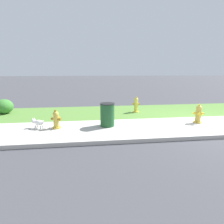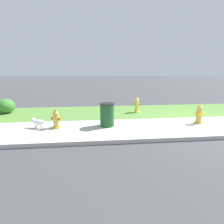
{
  "view_description": "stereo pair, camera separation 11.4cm",
  "coord_description": "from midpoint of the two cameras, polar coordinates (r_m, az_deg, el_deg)",
  "views": [
    {
      "loc": [
        -4.12,
        -5.59,
        1.94
      ],
      "look_at": [
        -3.34,
        0.81,
        0.4
      ],
      "focal_mm": 28.0,
      "sensor_mm": 36.0,
      "label": 1
    },
    {
      "loc": [
        -4.01,
        -5.6,
        1.94
      ],
      "look_at": [
        -3.34,
        0.81,
        0.4
      ],
      "focal_mm": 28.0,
      "sensor_mm": 36.0,
      "label": 2
    }
  ],
  "objects": [
    {
      "name": "small_white_dog",
      "position": [
        6.47,
        -23.54,
        -3.19
      ],
      "size": [
        0.47,
        0.34,
        0.38
      ],
      "rotation": [
        0.0,
        0.0,
        2.66
      ],
      "color": "white",
      "rests_on": "ground"
    },
    {
      "name": "shrub_bush_mid_verge",
      "position": [
        9.42,
        -32.08,
        1.54
      ],
      "size": [
        0.78,
        0.78,
        0.66
      ],
      "color": "#3D7F33",
      "rests_on": "ground"
    },
    {
      "name": "fire_hydrant_across_street",
      "position": [
        8.3,
        7.48,
        2.37
      ],
      "size": [
        0.36,
        0.33,
        0.75
      ],
      "rotation": [
        0.0,
        0.0,
        6.03
      ],
      "color": "yellow",
      "rests_on": "ground"
    },
    {
      "name": "ground_plane",
      "position": [
        7.18,
        27.91,
        -3.85
      ],
      "size": [
        120.0,
        120.0,
        0.0
      ],
      "primitive_type": "plane",
      "color": "#424247"
    },
    {
      "name": "fire_hydrant_far_end",
      "position": [
        7.27,
        25.98,
        -0.62
      ],
      "size": [
        0.38,
        0.36,
        0.72
      ],
      "rotation": [
        0.0,
        0.0,
        2.75
      ],
      "color": "gold",
      "rests_on": "ground"
    },
    {
      "name": "trash_bin",
      "position": [
        6.15,
        -2.05,
        -0.92
      ],
      "size": [
        0.52,
        0.52,
        0.83
      ],
      "color": "#1E5128",
      "rests_on": "ground"
    },
    {
      "name": "fire_hydrant_near_corner",
      "position": [
        6.25,
        -18.24,
        -2.42
      ],
      "size": [
        0.37,
        0.35,
        0.65
      ],
      "rotation": [
        0.0,
        0.0,
        5.86
      ],
      "color": "gold",
      "rests_on": "ground"
    },
    {
      "name": "grass_verge",
      "position": [
        9.26,
        19.21,
        0.62
      ],
      "size": [
        18.0,
        2.79,
        0.01
      ],
      "primitive_type": "cube",
      "color": "#568438",
      "rests_on": "ground"
    },
    {
      "name": "sidewalk_pavement",
      "position": [
        7.18,
        27.91,
        -3.81
      ],
      "size": [
        18.0,
        2.21,
        0.01
      ],
      "primitive_type": "cube",
      "color": "#BCB7AD",
      "rests_on": "ground"
    }
  ]
}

